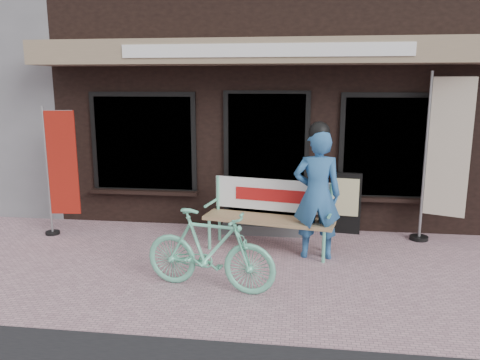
# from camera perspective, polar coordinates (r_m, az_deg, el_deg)

# --- Properties ---
(ground) EXTENTS (70.00, 70.00, 0.00)m
(ground) POSITION_cam_1_polar(r_m,az_deg,el_deg) (5.83, 1.59, -11.64)
(ground) COLOR #B98D98
(ground) RESTS_ON ground
(storefront) EXTENTS (7.00, 6.77, 6.00)m
(storefront) POSITION_cam_1_polar(r_m,az_deg,el_deg) (10.32, 4.60, 15.50)
(storefront) COLOR black
(storefront) RESTS_ON ground
(bench) EXTENTS (1.86, 0.80, 0.98)m
(bench) POSITION_cam_1_polar(r_m,az_deg,el_deg) (6.58, 3.71, -3.59)
(bench) COLOR #68CCA5
(bench) RESTS_ON ground
(person) EXTENTS (0.65, 0.44, 1.83)m
(person) POSITION_cam_1_polar(r_m,az_deg,el_deg) (6.25, 9.39, -1.47)
(person) COLOR #2B5E96
(person) RESTS_ON ground
(bicycle) EXTENTS (1.61, 0.73, 0.93)m
(bicycle) POSITION_cam_1_polar(r_m,az_deg,el_deg) (5.34, -3.73, -8.53)
(bicycle) COLOR #68CCA5
(bicycle) RESTS_ON ground
(nobori_red) EXTENTS (0.59, 0.24, 1.98)m
(nobori_red) POSITION_cam_1_polar(r_m,az_deg,el_deg) (7.59, -21.06, 1.17)
(nobori_red) COLOR gray
(nobori_red) RESTS_ON ground
(nobori_cream) EXTENTS (0.73, 0.41, 2.48)m
(nobori_cream) POSITION_cam_1_polar(r_m,az_deg,el_deg) (7.27, 23.63, 2.59)
(nobori_cream) COLOR gray
(nobori_cream) RESTS_ON ground
(menu_stand) EXTENTS (0.49, 0.17, 0.96)m
(menu_stand) POSITION_cam_1_polar(r_m,az_deg,el_deg) (7.45, 12.70, -2.68)
(menu_stand) COLOR black
(menu_stand) RESTS_ON ground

